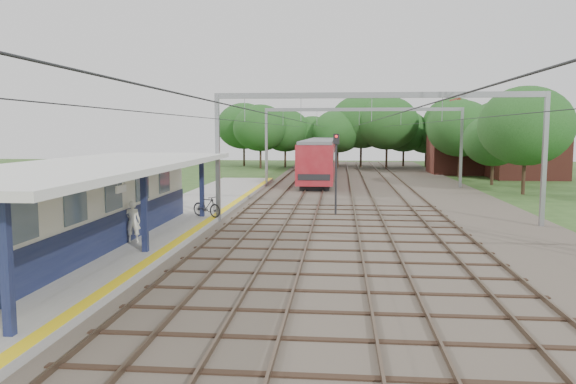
{
  "coord_description": "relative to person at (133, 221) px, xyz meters",
  "views": [
    {
      "loc": [
        1.6,
        -14.77,
        5.02
      ],
      "look_at": [
        -1.3,
        16.25,
        1.6
      ],
      "focal_mm": 35.0,
      "sensor_mm": 36.0,
      "label": 1
    }
  ],
  "objects": [
    {
      "name": "train",
      "position": [
        6.54,
        41.36,
        1.01
      ],
      "size": [
        3.08,
        38.31,
        4.03
      ],
      "color": "black",
      "rests_on": "ballast_bed"
    },
    {
      "name": "bicycle",
      "position": [
        1.44,
        7.1,
        -0.3
      ],
      "size": [
        1.99,
        1.45,
        1.18
      ],
      "primitive_type": "imported",
      "rotation": [
        0.0,
        0.0,
        1.06
      ],
      "color": "black",
      "rests_on": "platform"
    },
    {
      "name": "person",
      "position": [
        0.0,
        0.0,
        0.0
      ],
      "size": [
        0.73,
        0.57,
        1.77
      ],
      "primitive_type": "imported",
      "rotation": [
        0.0,
        0.0,
        3.38
      ],
      "color": "white",
      "rests_on": "platform"
    },
    {
      "name": "house_near",
      "position": [
        28.04,
        38.29,
        1.75
      ],
      "size": [
        7.0,
        6.12,
        7.89
      ],
      "color": "brown",
      "rests_on": "ground"
    },
    {
      "name": "ballast_bed",
      "position": [
        11.04,
        22.29,
        -1.19
      ],
      "size": [
        18.0,
        90.0,
        0.1
      ],
      "primitive_type": "cube",
      "color": "#473D33",
      "rests_on": "ground"
    },
    {
      "name": "house_far",
      "position": [
        23.04,
        44.29,
        2.0
      ],
      "size": [
        8.0,
        6.12,
        8.66
      ],
      "color": "brown",
      "rests_on": "ground"
    },
    {
      "name": "tree_band",
      "position": [
        10.89,
        49.41,
        3.68
      ],
      "size": [
        31.72,
        30.88,
        8.82
      ],
      "color": "#382619",
      "rests_on": "ground"
    },
    {
      "name": "ground",
      "position": [
        7.04,
        -7.71,
        -1.24
      ],
      "size": [
        160.0,
        160.0,
        0.0
      ],
      "primitive_type": "plane",
      "color": "#2D4C1E",
      "rests_on": "ground"
    },
    {
      "name": "yellow_stripe",
      "position": [
        1.79,
        6.29,
        -0.88
      ],
      "size": [
        0.45,
        52.0,
        0.01
      ],
      "primitive_type": "cube",
      "color": "yellow",
      "rests_on": "platform"
    },
    {
      "name": "rail_tracks",
      "position": [
        8.54,
        22.29,
        -1.06
      ],
      "size": [
        11.8,
        88.0,
        0.15
      ],
      "color": "brown",
      "rests_on": "ballast_bed"
    },
    {
      "name": "station_building",
      "position": [
        -1.84,
        -0.71,
        0.81
      ],
      "size": [
        3.41,
        18.0,
        3.4
      ],
      "color": "beige",
      "rests_on": "platform"
    },
    {
      "name": "signal_post",
      "position": [
        8.39,
        10.23,
        1.93
      ],
      "size": [
        0.36,
        0.3,
        4.84
      ],
      "rotation": [
        0.0,
        0.0,
        -0.13
      ],
      "color": "black",
      "rests_on": "ground"
    },
    {
      "name": "canopy",
      "position": [
        -0.73,
        -1.71,
        2.41
      ],
      "size": [
        6.4,
        20.0,
        3.44
      ],
      "color": "#131A3D",
      "rests_on": "platform"
    },
    {
      "name": "platform",
      "position": [
        -0.46,
        6.29,
        -1.06
      ],
      "size": [
        5.0,
        52.0,
        0.35
      ],
      "primitive_type": "cube",
      "color": "gray",
      "rests_on": "ground"
    },
    {
      "name": "catenary_system",
      "position": [
        10.43,
        17.57,
        4.27
      ],
      "size": [
        17.22,
        88.0,
        7.0
      ],
      "color": "gray",
      "rests_on": "ground"
    }
  ]
}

